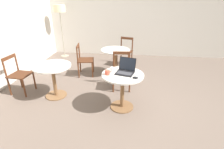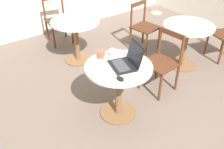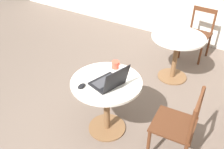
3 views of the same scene
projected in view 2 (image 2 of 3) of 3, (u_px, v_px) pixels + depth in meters
name	position (u px, v px, depth m)	size (l,w,h in m)	color
ground_plane	(149.00, 125.00, 3.01)	(16.00, 16.00, 0.00)	#66564C
cafe_table_near	(118.00, 78.00, 2.89)	(0.77, 0.77, 0.71)	brown
cafe_table_mid	(187.00, 35.00, 3.84)	(0.77, 0.77, 0.71)	brown
cafe_table_far	(76.00, 31.00, 3.99)	(0.77, 0.77, 0.71)	brown
chair_near_right	(162.00, 62.00, 3.39)	(0.45, 0.45, 0.85)	#562D19
chair_mid_back	(144.00, 27.00, 4.39)	(0.48, 0.48, 0.85)	#562D19
chair_far_back	(57.00, 20.00, 4.65)	(0.45, 0.45, 0.85)	#562D19
laptop	(126.00, 62.00, 2.77)	(0.38, 0.38, 0.25)	black
mouse	(120.00, 79.00, 2.55)	(0.06, 0.10, 0.03)	black
mug	(101.00, 54.00, 2.92)	(0.13, 0.09, 0.08)	#C64C38
drinking_glass	(113.00, 53.00, 2.93)	(0.07, 0.07, 0.10)	silver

